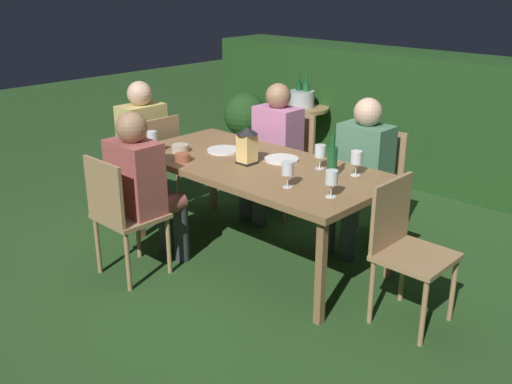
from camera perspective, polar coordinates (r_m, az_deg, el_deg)
The scene contains 26 objects.
ground_plane at distance 4.42m, azimuth 0.00°, elevation -6.19°, with size 16.00×16.00×0.00m, color #26471E.
dining_table at distance 4.16m, azimuth 0.00°, elevation 2.16°, with size 1.94×0.93×0.73m.
chair_side_right_b at distance 4.62m, azimuth 11.33°, elevation 1.13°, with size 0.42×0.40×0.87m.
person_in_green at distance 4.41m, azimuth 10.09°, elevation 2.39°, with size 0.38×0.47×1.15m.
chair_head_near at distance 5.09m, azimuth -10.01°, elevation 3.07°, with size 0.40×0.42×0.87m.
person_in_mustard at distance 5.20m, azimuth -11.41°, elevation 5.09°, with size 0.48×0.38×1.15m.
chair_head_far at distance 3.56m, azimuth 14.42°, elevation -5.08°, with size 0.40×0.42×0.87m.
chair_side_left_a at distance 4.03m, azimuth -13.02°, elevation -1.91°, with size 0.42×0.40×0.87m.
person_in_rust at distance 4.08m, azimuth -10.92°, elevation 0.81°, with size 0.38×0.47×1.15m.
chair_side_right_a at distance 5.10m, azimuth 3.08°, elevation 3.39°, with size 0.42×0.40×0.87m.
person_in_pink at distance 4.92m, azimuth 1.62°, elevation 4.60°, with size 0.38×0.47×1.15m.
lantern_centerpiece at distance 4.10m, azimuth -0.90°, elevation 4.78°, with size 0.15×0.15×0.27m.
green_bottle_on_table at distance 3.87m, azimuth 7.44°, elevation 3.04°, with size 0.07×0.07×0.29m.
wine_glass_a at distance 3.91m, azimuth 9.77°, elevation 3.23°, with size 0.08×0.08×0.17m.
wine_glass_b at distance 3.64m, azimuth 3.12°, elevation 2.21°, with size 0.08×0.08×0.17m.
wine_glass_c at distance 3.50m, azimuth 7.40°, elevation 1.30°, with size 0.08×0.08×0.17m.
wine_glass_d at distance 4.42m, azimuth -10.11°, elevation 5.21°, with size 0.08×0.08×0.17m.
wine_glass_e at distance 4.02m, azimuth 6.29°, elevation 3.87°, with size 0.08×0.08×0.17m.
plate_a at distance 4.44m, azimuth -3.17°, elevation 4.10°, with size 0.25×0.25×0.01m, color white.
plate_b at distance 4.22m, azimuth 2.51°, elevation 3.23°, with size 0.25×0.25×0.01m, color white.
bowl_olives at distance 4.21m, azimuth -7.19°, elevation 3.39°, with size 0.11×0.11×0.06m.
bowl_bread at distance 4.45m, azimuth -7.42°, elevation 4.30°, with size 0.13×0.13×0.05m.
side_table at distance 6.30m, azimuth 4.43°, elevation 6.34°, with size 0.58×0.58×0.67m.
ice_bucket at distance 6.23m, azimuth 4.52°, elevation 9.21°, with size 0.26×0.26×0.34m.
hedge_backdrop at distance 6.13m, azimuth 16.16°, elevation 6.93°, with size 5.14×0.70×1.26m, color #1E4219.
potted_plant_by_hedge at distance 6.69m, azimuth -1.01°, elevation 7.16°, with size 0.50×0.50×0.73m.
Camera 1 is at (2.72, -2.86, 1.99)m, focal length 40.96 mm.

